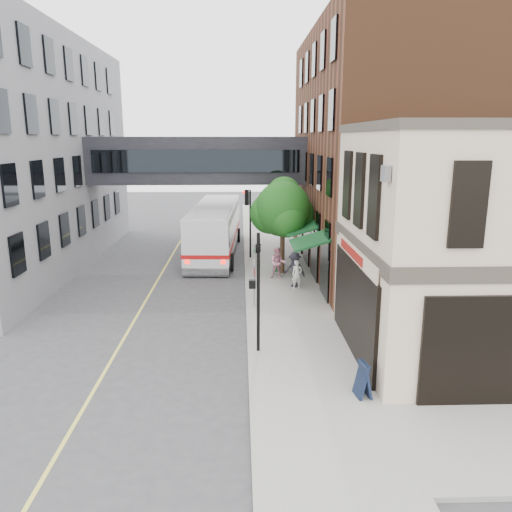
{
  "coord_description": "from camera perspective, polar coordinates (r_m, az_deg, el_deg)",
  "views": [
    {
      "loc": [
        -0.22,
        -15.4,
        7.94
      ],
      "look_at": [
        0.37,
        3.8,
        3.37
      ],
      "focal_mm": 35.0,
      "sensor_mm": 36.0,
      "label": 1
    }
  ],
  "objects": [
    {
      "name": "ground",
      "position": [
        17.33,
        -0.86,
        -13.9
      ],
      "size": [
        120.0,
        120.0,
        0.0
      ],
      "primitive_type": "plane",
      "color": "#38383A",
      "rests_on": "ground"
    },
    {
      "name": "sidewalk_main",
      "position": [
        30.52,
        2.46,
        -1.57
      ],
      "size": [
        4.0,
        60.0,
        0.15
      ],
      "primitive_type": "cube",
      "color": "gray",
      "rests_on": "ground"
    },
    {
      "name": "corner_building",
      "position": [
        20.03,
        25.6,
        1.32
      ],
      "size": [
        10.19,
        8.12,
        8.45
      ],
      "color": "beige",
      "rests_on": "ground"
    },
    {
      "name": "brick_building",
      "position": [
        32.08,
        17.1,
        11.1
      ],
      "size": [
        13.76,
        18.0,
        14.0
      ],
      "color": "#56301A",
      "rests_on": "ground"
    },
    {
      "name": "skyway_bridge",
      "position": [
        33.55,
        -6.64,
        10.83
      ],
      "size": [
        14.0,
        3.18,
        3.0
      ],
      "color": "black",
      "rests_on": "ground"
    },
    {
      "name": "traffic_signal_near",
      "position": [
        18.1,
        0.17,
        -2.52
      ],
      "size": [
        0.44,
        0.22,
        4.6
      ],
      "color": "black",
      "rests_on": "sidewalk_main"
    },
    {
      "name": "traffic_signal_far",
      "position": [
        32.73,
        -0.91,
        5.29
      ],
      "size": [
        0.53,
        0.28,
        4.5
      ],
      "color": "black",
      "rests_on": "sidewalk_main"
    },
    {
      "name": "street_sign_pole",
      "position": [
        23.2,
        -0.19,
        -1.63
      ],
      "size": [
        0.08,
        0.75,
        3.0
      ],
      "color": "gray",
      "rests_on": "sidewalk_main"
    },
    {
      "name": "street_tree",
      "position": [
        29.0,
        3.04,
        5.37
      ],
      "size": [
        3.8,
        3.2,
        5.6
      ],
      "color": "#382619",
      "rests_on": "sidewalk_main"
    },
    {
      "name": "lane_marking",
      "position": [
        27.04,
        -11.9,
        -3.99
      ],
      "size": [
        0.12,
        40.0,
        0.01
      ],
      "primitive_type": "cube",
      "color": "#D8CC4C",
      "rests_on": "ground"
    },
    {
      "name": "bus",
      "position": [
        34.69,
        -4.7,
        3.29
      ],
      "size": [
        3.49,
        12.67,
        3.38
      ],
      "color": "silver",
      "rests_on": "ground"
    },
    {
      "name": "pedestrian_a",
      "position": [
        26.36,
        4.71,
        -2.12
      ],
      "size": [
        0.61,
        0.45,
        1.54
      ],
      "primitive_type": "imported",
      "rotation": [
        0.0,
        0.0,
        0.16
      ],
      "color": "silver",
      "rests_on": "sidewalk_main"
    },
    {
      "name": "pedestrian_b",
      "position": [
        28.16,
        2.49,
        -0.81
      ],
      "size": [
        0.93,
        0.75,
        1.79
      ],
      "primitive_type": "imported",
      "rotation": [
        0.0,
        0.0,
        -0.09
      ],
      "color": "pink",
      "rests_on": "sidewalk_main"
    },
    {
      "name": "pedestrian_c",
      "position": [
        26.62,
        4.44,
        -1.56
      ],
      "size": [
        1.41,
        1.23,
        1.89
      ],
      "primitive_type": "imported",
      "rotation": [
        0.0,
        0.0,
        -0.54
      ],
      "color": "black",
      "rests_on": "sidewalk_main"
    },
    {
      "name": "newspaper_box",
      "position": [
        29.83,
        2.48,
        -0.9
      ],
      "size": [
        0.45,
        0.41,
        0.87
      ],
      "primitive_type": "cube",
      "rotation": [
        0.0,
        0.0,
        -0.04
      ],
      "color": "#125022",
      "rests_on": "sidewalk_main"
    },
    {
      "name": "sandwich_board",
      "position": [
        16.11,
        12.14,
        -13.63
      ],
      "size": [
        0.49,
        0.68,
        1.12
      ],
      "primitive_type": "cube",
      "rotation": [
        0.0,
        0.0,
        0.16
      ],
      "color": "black",
      "rests_on": "sidewalk_main"
    }
  ]
}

